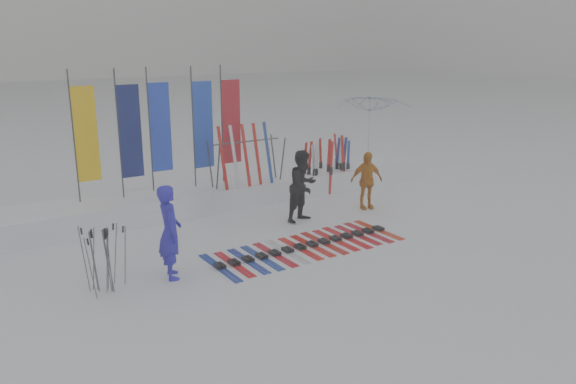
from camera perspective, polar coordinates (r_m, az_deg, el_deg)
ground at (r=12.10m, az=3.37°, el=-6.38°), size 120.00×120.00×0.00m
snow_bank at (r=15.75m, az=-6.59°, el=-0.17°), size 14.00×1.60×0.60m
person_blue at (r=10.91m, az=-11.91°, el=-3.99°), size 0.58×0.75×1.84m
person_black at (r=14.06m, az=1.55°, el=0.62°), size 1.03×0.89×1.82m
person_yellow at (r=15.26m, az=7.97°, el=1.17°), size 0.99×0.62×1.57m
tent_canopy at (r=19.73m, az=8.41°, el=6.02°), size 3.58×3.63×2.71m
ski_row at (r=12.49m, az=1.88°, el=-5.49°), size 4.42×1.69×0.07m
pole_cluster at (r=10.74m, az=-18.24°, el=-6.57°), size 0.80×0.52×1.25m
feather_flags at (r=14.90m, az=-12.52°, el=6.35°), size 4.49×0.29×3.20m
ski_rack at (r=15.40m, az=-4.19°, el=3.69°), size 2.04×0.80×1.23m
upright_skis at (r=17.00m, az=4.28°, el=2.72°), size 1.62×0.97×1.70m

